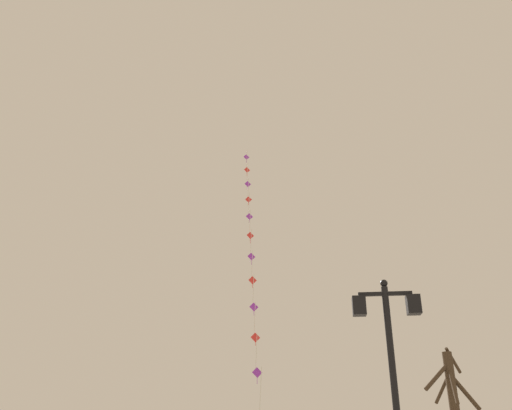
{
  "coord_description": "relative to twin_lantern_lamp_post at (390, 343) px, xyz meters",
  "views": [
    {
      "loc": [
        1.3,
        -1.48,
        1.41
      ],
      "look_at": [
        -0.68,
        15.08,
        8.64
      ],
      "focal_mm": 36.39,
      "sensor_mm": 36.0,
      "label": 1
    }
  ],
  "objects": [
    {
      "name": "kite_train",
      "position": [
        -4.66,
        13.67,
        6.72
      ],
      "size": [
        2.46,
        11.85,
        18.39
      ],
      "color": "brown",
      "rests_on": "ground_plane"
    },
    {
      "name": "twin_lantern_lamp_post",
      "position": [
        0.0,
        0.0,
        0.0
      ],
      "size": [
        1.41,
        0.28,
        4.38
      ],
      "color": "black",
      "rests_on": "ground_plane"
    },
    {
      "name": "bare_tree",
      "position": [
        2.26,
        5.08,
        -1.12
      ],
      "size": [
        1.67,
        1.6,
        3.64
      ],
      "color": "#423323",
      "rests_on": "ground_plane"
    }
  ]
}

